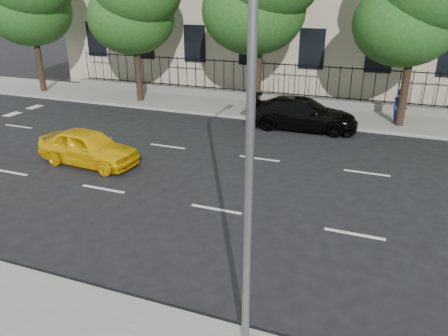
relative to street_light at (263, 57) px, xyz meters
The scene contains 8 objects.
ground 5.99m from the street_light, 144.73° to the left, with size 120.00×120.00×0.00m, color black.
far_sidewalk 16.75m from the street_light, 99.01° to the left, with size 60.00×4.00×0.15m, color gray.
lane_markings 8.67m from the street_light, 110.98° to the left, with size 49.60×4.62×0.01m, color silver, non-canonical shape.
iron_fence 18.21m from the street_light, 98.14° to the left, with size 30.00×0.50×2.20m.
street_light is the anchor object (origin of this frame).
yellow_taxi 11.16m from the street_light, 144.21° to the left, with size 1.57×3.90×1.33m, color yellow.
black_sedan 14.10m from the street_light, 97.57° to the left, with size 2.04×5.02×1.46m, color black.
pedestrian_far 16.03m from the street_light, 80.97° to the left, with size 0.81×0.63×1.66m, color #273A93.
Camera 1 is at (4.35, -8.23, 6.09)m, focal length 35.00 mm.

